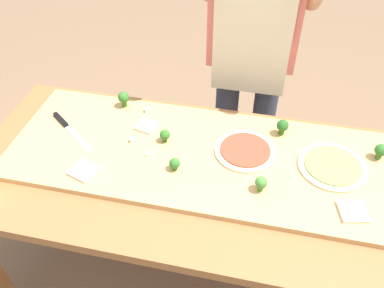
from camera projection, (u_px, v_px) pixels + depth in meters
The scene contains 19 objects.
ground_plane at pixel (200, 276), 2.08m from camera, with size 8.00×8.00×0.00m, color brown.
prep_table at pixel (202, 189), 1.62m from camera, with size 1.84×0.82×0.77m.
cutting_board at pixel (198, 155), 1.61m from camera, with size 1.51×0.57×0.02m, color tan.
chefs_knife at pixel (67, 126), 1.71m from camera, with size 0.26×0.20×0.02m.
pizza_whole_pesto_green at pixel (332, 166), 1.54m from camera, with size 0.26×0.26×0.02m.
pizza_whole_tomato_red at pixel (245, 151), 1.60m from camera, with size 0.24×0.24×0.02m.
pizza_slice_far_right at pixel (353, 212), 1.38m from camera, with size 0.09×0.09×0.01m, color beige.
pizza_slice_near_left at pixel (83, 171), 1.52m from camera, with size 0.09×0.09×0.01m, color beige.
pizza_slice_center at pixel (146, 126), 1.71m from camera, with size 0.08×0.08×0.01m, color beige.
broccoli_floret_back_mid at pixel (124, 98), 1.80m from camera, with size 0.05×0.05×0.07m.
broccoli_floret_center_right at pixel (381, 151), 1.55m from camera, with size 0.05×0.05×0.07m.
broccoli_floret_back_left at pixel (261, 183), 1.43m from camera, with size 0.04×0.04×0.06m.
broccoli_floret_front_right at pixel (165, 135), 1.63m from camera, with size 0.04×0.04×0.06m.
broccoli_floret_back_right at pixel (282, 126), 1.66m from camera, with size 0.05×0.05×0.07m.
broccoli_floret_center_left at pixel (175, 164), 1.52m from camera, with size 0.04×0.04×0.05m.
cheese_crumble_a at pixel (147, 110), 1.79m from camera, with size 0.02×0.02×0.02m, color silver.
cheese_crumble_b at pixel (148, 154), 1.59m from camera, with size 0.01×0.01×0.01m, color white.
cheese_crumble_c at pixel (132, 140), 1.64m from camera, with size 0.02×0.02×0.02m, color white.
cook_center at pixel (253, 42), 1.86m from camera, with size 0.54×0.39×1.67m.
Camera 1 is at (0.19, -1.06, 1.91)m, focal length 37.81 mm.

